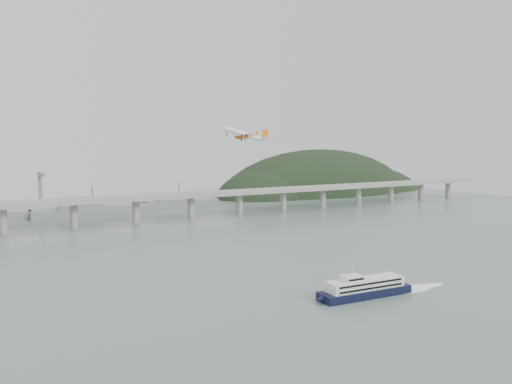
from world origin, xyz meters
TOP-DOWN VIEW (x-y plane):
  - ground at (0.00, 0.00)m, footprint 900.00×900.00m
  - bridge at (-1.15, 200.00)m, footprint 800.00×22.00m
  - headland at (285.18, 331.75)m, footprint 365.00×155.00m
  - ferry at (-10.77, -52.76)m, footprint 71.30×16.45m
  - airliner at (-2.22, 65.50)m, footprint 33.73×30.60m

SIDE VIEW (x-z plane):
  - headland at x=285.18m, z-range -97.34..58.66m
  - ground at x=0.00m, z-range 0.00..0.00m
  - ferry at x=-10.77m, z-range -3.08..10.37m
  - bridge at x=-1.15m, z-range 5.70..29.60m
  - airliner at x=-2.22m, z-range 65.91..77.02m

